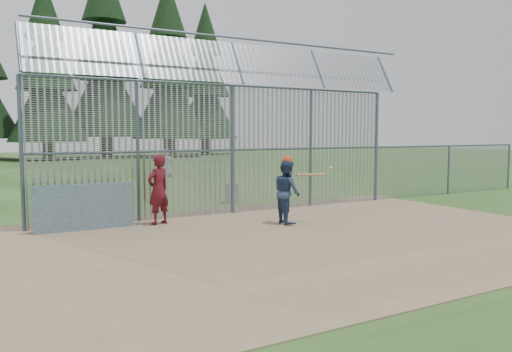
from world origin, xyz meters
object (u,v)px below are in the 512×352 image
onlooker (158,190)px  trash_can (231,193)px  batter (287,192)px  dugout_wall (85,207)px

onlooker → trash_can: (3.64, 2.80, -0.61)m
onlooker → trash_can: 4.63m
batter → trash_can: size_ratio=2.15×
dugout_wall → onlooker: bearing=-4.9°
dugout_wall → batter: (5.09, -1.78, 0.28)m
onlooker → dugout_wall: bearing=-29.0°
dugout_wall → onlooker: size_ratio=1.29×
dugout_wall → onlooker: (1.93, -0.16, 0.37)m
batter → dugout_wall: bearing=77.5°
onlooker → batter: bearing=128.8°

